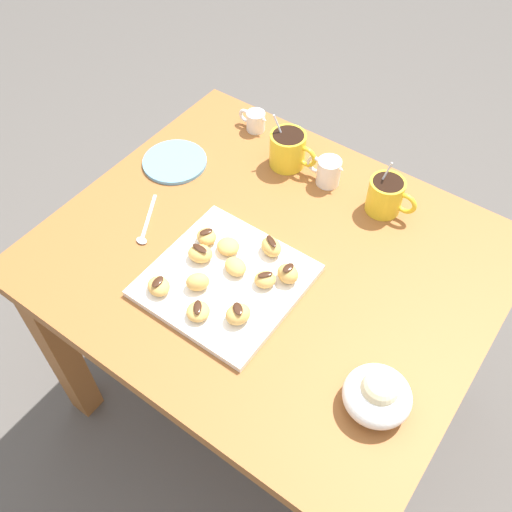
% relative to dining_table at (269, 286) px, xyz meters
% --- Properties ---
extents(ground_plane, '(8.00, 8.00, 0.00)m').
position_rel_dining_table_xyz_m(ground_plane, '(0.00, 0.00, -0.59)').
color(ground_plane, '#514C47').
extents(dining_table, '(1.01, 0.85, 0.72)m').
position_rel_dining_table_xyz_m(dining_table, '(0.00, 0.00, 0.00)').
color(dining_table, '#935628').
rests_on(dining_table, ground_plane).
extents(pastry_plate_square, '(0.32, 0.32, 0.02)m').
position_rel_dining_table_xyz_m(pastry_plate_square, '(-0.03, -0.12, 0.13)').
color(pastry_plate_square, white).
rests_on(pastry_plate_square, dining_table).
extents(coffee_mug_yellow_left, '(0.13, 0.09, 0.14)m').
position_rel_dining_table_xyz_m(coffee_mug_yellow_left, '(-0.14, 0.28, 0.18)').
color(coffee_mug_yellow_left, yellow).
rests_on(coffee_mug_yellow_left, dining_table).
extents(coffee_mug_yellow_right, '(0.12, 0.09, 0.14)m').
position_rel_dining_table_xyz_m(coffee_mug_yellow_right, '(0.14, 0.28, 0.17)').
color(coffee_mug_yellow_right, yellow).
rests_on(coffee_mug_yellow_right, dining_table).
extents(cream_pitcher_white, '(0.10, 0.06, 0.07)m').
position_rel_dining_table_xyz_m(cream_pitcher_white, '(-0.02, 0.28, 0.17)').
color(cream_pitcher_white, white).
rests_on(cream_pitcher_white, dining_table).
extents(ice_cream_bowl, '(0.13, 0.13, 0.10)m').
position_rel_dining_table_xyz_m(ice_cream_bowl, '(0.37, -0.19, 0.17)').
color(ice_cream_bowl, white).
rests_on(ice_cream_bowl, dining_table).
extents(chocolate_sauce_pitcher, '(0.09, 0.05, 0.06)m').
position_rel_dining_table_xyz_m(chocolate_sauce_pitcher, '(-0.29, 0.35, 0.16)').
color(chocolate_sauce_pitcher, white).
rests_on(chocolate_sauce_pitcher, dining_table).
extents(saucer_sky_left, '(0.17, 0.17, 0.01)m').
position_rel_dining_table_xyz_m(saucer_sky_left, '(-0.38, 0.11, 0.13)').
color(saucer_sky_left, '#66A8DB').
rests_on(saucer_sky_left, dining_table).
extents(loose_spoon_near_saucer, '(0.09, 0.14, 0.01)m').
position_rel_dining_table_xyz_m(loose_spoon_near_saucer, '(-0.29, -0.10, 0.13)').
color(loose_spoon_near_saucer, silver).
rests_on(loose_spoon_near_saucer, dining_table).
extents(beignet_0, '(0.07, 0.06, 0.03)m').
position_rel_dining_table_xyz_m(beignet_0, '(-0.11, -0.11, 0.16)').
color(beignet_0, '#DBA351').
rests_on(beignet_0, pastry_plate_square).
extents(chocolate_drizzle_0, '(0.04, 0.02, 0.00)m').
position_rel_dining_table_xyz_m(chocolate_drizzle_0, '(-0.11, -0.11, 0.18)').
color(chocolate_drizzle_0, '#381E11').
rests_on(chocolate_drizzle_0, beignet_0).
extents(beignet_1, '(0.06, 0.06, 0.03)m').
position_rel_dining_table_xyz_m(beignet_1, '(-0.13, -0.06, 0.16)').
color(beignet_1, '#DBA351').
rests_on(beignet_1, pastry_plate_square).
extents(chocolate_drizzle_1, '(0.03, 0.04, 0.00)m').
position_rel_dining_table_xyz_m(chocolate_drizzle_1, '(-0.13, -0.06, 0.17)').
color(chocolate_drizzle_1, '#381E11').
rests_on(chocolate_drizzle_1, beignet_1).
extents(beignet_2, '(0.06, 0.06, 0.04)m').
position_rel_dining_table_xyz_m(beignet_2, '(0.08, -0.05, 0.16)').
color(beignet_2, '#DBA351').
rests_on(beignet_2, pastry_plate_square).
extents(chocolate_drizzle_2, '(0.02, 0.03, 0.00)m').
position_rel_dining_table_xyz_m(chocolate_drizzle_2, '(0.08, -0.05, 0.18)').
color(chocolate_drizzle_2, '#381E11').
rests_on(chocolate_drizzle_2, beignet_2).
extents(beignet_3, '(0.06, 0.06, 0.03)m').
position_rel_dining_table_xyz_m(beignet_3, '(-0.02, -0.23, 0.16)').
color(beignet_3, '#DBA351').
rests_on(beignet_3, pastry_plate_square).
extents(chocolate_drizzle_3, '(0.04, 0.04, 0.00)m').
position_rel_dining_table_xyz_m(chocolate_drizzle_3, '(-0.02, -0.23, 0.17)').
color(chocolate_drizzle_3, '#381E11').
rests_on(chocolate_drizzle_3, beignet_3).
extents(beignet_4, '(0.06, 0.06, 0.03)m').
position_rel_dining_table_xyz_m(beignet_4, '(-0.03, -0.10, 0.16)').
color(beignet_4, '#DBA351').
rests_on(beignet_4, pastry_plate_square).
extents(beignet_5, '(0.07, 0.06, 0.04)m').
position_rel_dining_table_xyz_m(beignet_5, '(0.01, -0.01, 0.16)').
color(beignet_5, '#DBA351').
rests_on(beignet_5, pastry_plate_square).
extents(chocolate_drizzle_5, '(0.04, 0.03, 0.00)m').
position_rel_dining_table_xyz_m(chocolate_drizzle_5, '(0.01, -0.01, 0.18)').
color(chocolate_drizzle_5, '#381E11').
rests_on(chocolate_drizzle_5, beignet_5).
extents(beignet_6, '(0.06, 0.06, 0.03)m').
position_rel_dining_table_xyz_m(beignet_6, '(0.05, -0.09, 0.16)').
color(beignet_6, '#DBA351').
rests_on(beignet_6, pastry_plate_square).
extents(chocolate_drizzle_6, '(0.03, 0.03, 0.00)m').
position_rel_dining_table_xyz_m(chocolate_drizzle_6, '(0.05, -0.09, 0.17)').
color(chocolate_drizzle_6, '#381E11').
rests_on(chocolate_drizzle_6, beignet_6).
extents(beignet_7, '(0.06, 0.06, 0.03)m').
position_rel_dining_table_xyz_m(beignet_7, '(-0.13, -0.23, 0.16)').
color(beignet_7, '#DBA351').
rests_on(beignet_7, pastry_plate_square).
extents(chocolate_drizzle_7, '(0.02, 0.03, 0.00)m').
position_rel_dining_table_xyz_m(chocolate_drizzle_7, '(-0.13, -0.23, 0.17)').
color(chocolate_drizzle_7, '#381E11').
rests_on(chocolate_drizzle_7, beignet_7).
extents(beignet_8, '(0.06, 0.06, 0.04)m').
position_rel_dining_table_xyz_m(beignet_8, '(-0.07, -0.18, 0.16)').
color(beignet_8, '#DBA351').
rests_on(beignet_8, pastry_plate_square).
extents(beignet_9, '(0.05, 0.05, 0.03)m').
position_rel_dining_table_xyz_m(beignet_9, '(-0.08, -0.06, 0.16)').
color(beignet_9, '#DBA351').
rests_on(beignet_9, pastry_plate_square).
extents(beignet_10, '(0.06, 0.07, 0.04)m').
position_rel_dining_table_xyz_m(beignet_10, '(0.05, -0.19, 0.16)').
color(beignet_10, '#DBA351').
rests_on(beignet_10, pastry_plate_square).
extents(chocolate_drizzle_10, '(0.04, 0.04, 0.00)m').
position_rel_dining_table_xyz_m(chocolate_drizzle_10, '(0.05, -0.19, 0.18)').
color(chocolate_drizzle_10, '#381E11').
rests_on(chocolate_drizzle_10, beignet_10).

